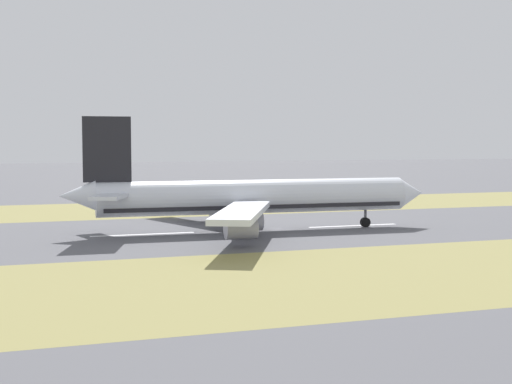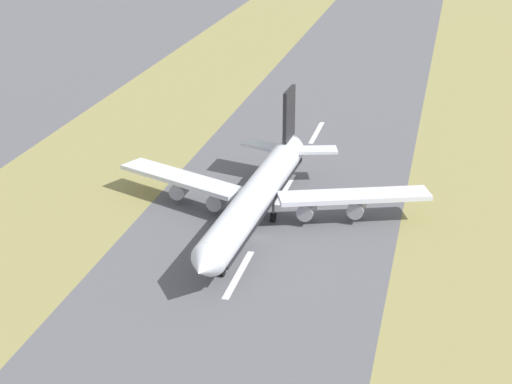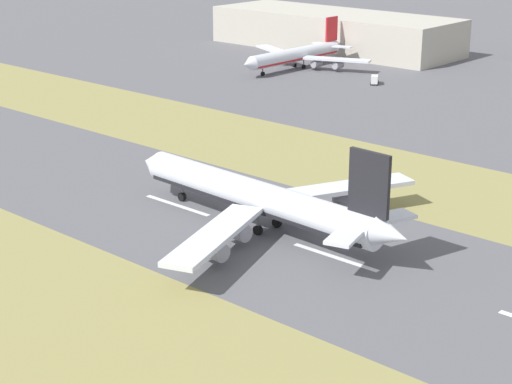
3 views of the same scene
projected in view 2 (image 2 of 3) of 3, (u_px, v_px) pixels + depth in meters
The scene contains 7 objects.
ground_plane at pixel (259, 238), 157.84m from camera, with size 800.00×800.00×0.00m, color #56565B.
grass_median_west at pixel (511, 263), 148.28m from camera, with size 40.00×600.00×0.01m, color olive.
grass_median_east at pixel (35, 216), 167.39m from camera, with size 40.00×600.00×0.01m, color olive.
centreline_dash_near at pixel (317, 133), 216.64m from camera, with size 1.20×18.00×0.01m, color silver.
centreline_dash_mid at pixel (286, 189), 180.50m from camera, with size 1.20×18.00×0.01m, color silver.
centreline_dash_far at pixel (239, 274), 144.35m from camera, with size 1.20×18.00×0.01m, color silver.
airplane_main_jet at pixel (259, 193), 162.25m from camera, with size 64.08×67.17×20.20m.
Camera 2 is at (-32.29, 139.67, 66.59)m, focal length 60.00 mm.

